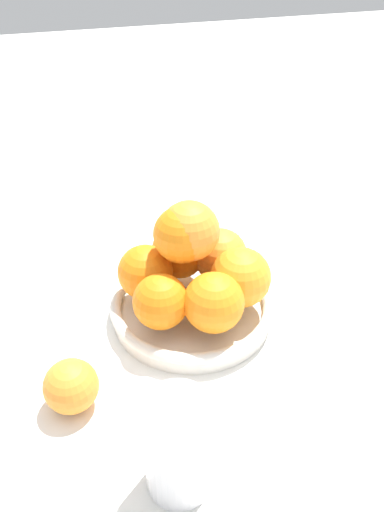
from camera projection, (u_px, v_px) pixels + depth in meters
The scene contains 6 objects.
ground_plane at pixel (192, 315), 0.72m from camera, with size 4.00×4.00×0.00m, color white.
fruit_bowl at pixel (192, 307), 0.71m from camera, with size 0.23×0.23×0.03m.
orange_pile at pixel (193, 265), 0.67m from camera, with size 0.20×0.20×0.14m.
stray_orange at pixel (71, 386), 0.57m from camera, with size 0.06×0.06×0.06m, color orange.
drinking_glass at pixel (178, 446), 0.48m from camera, with size 0.07×0.07×0.12m, color white.
napkin_folded at pixel (235, 212), 0.95m from camera, with size 0.13×0.13×0.01m, color white.
Camera 1 is at (0.51, -0.16, 0.49)m, focal length 35.00 mm.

